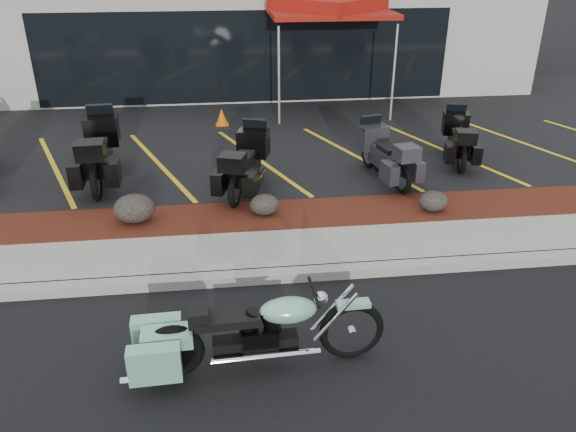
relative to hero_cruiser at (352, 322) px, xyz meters
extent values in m
plane|color=black|center=(-0.63, 0.94, -0.52)|extent=(90.00, 90.00, 0.00)
cube|color=gray|center=(-0.63, 1.84, -0.45)|extent=(24.00, 0.25, 0.15)
cube|color=gray|center=(-0.63, 2.54, -0.45)|extent=(24.00, 1.20, 0.15)
cube|color=#3D180D|center=(-0.63, 3.74, -0.44)|extent=(24.00, 1.20, 0.16)
cube|color=black|center=(-0.63, 9.14, -0.45)|extent=(26.00, 9.60, 0.15)
cube|color=#ADA69C|center=(-0.63, 15.44, 1.48)|extent=(18.00, 8.00, 4.00)
cube|color=black|center=(-0.63, 11.46, 0.98)|extent=(12.00, 0.06, 2.60)
ellipsoid|color=black|center=(-2.99, 3.74, -0.11)|extent=(0.70, 0.59, 0.50)
ellipsoid|color=black|center=(-0.74, 3.76, -0.18)|extent=(0.52, 0.44, 0.37)
ellipsoid|color=black|center=(2.30, 3.56, -0.18)|extent=(0.52, 0.43, 0.37)
cone|color=#E35F07|center=(-1.42, 9.34, -0.15)|extent=(0.38, 0.38, 0.43)
cylinder|color=silver|center=(0.38, 9.00, 0.88)|extent=(0.06, 0.06, 2.50)
cylinder|color=silver|center=(3.38, 9.52, 0.88)|extent=(0.06, 0.06, 2.50)
cylinder|color=silver|center=(-0.14, 12.00, 0.88)|extent=(0.06, 0.06, 2.50)
cylinder|color=silver|center=(2.86, 12.52, 0.88)|extent=(0.06, 0.06, 2.50)
cube|color=maroon|center=(1.62, 10.76, 2.29)|extent=(3.77, 3.77, 0.13)
cube|color=maroon|center=(1.62, 10.76, 2.48)|extent=(3.33, 3.33, 0.38)
camera|label=1|loc=(-1.38, -5.24, 4.04)|focal=35.00mm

